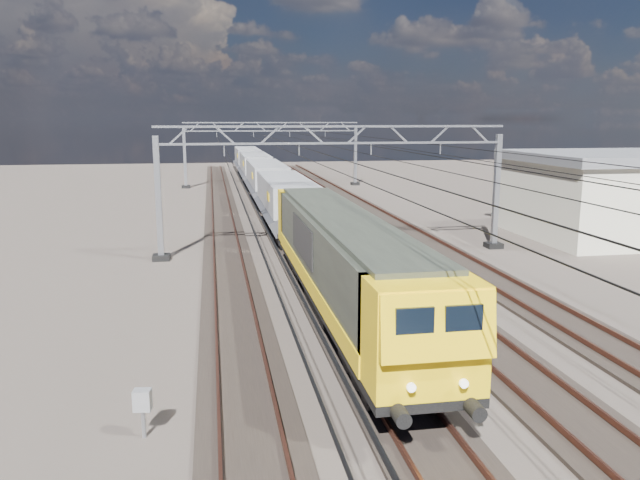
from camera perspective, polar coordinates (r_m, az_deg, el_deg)
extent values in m
plane|color=black|center=(31.24, 2.80, -2.79)|extent=(160.00, 160.00, 0.00)
cube|color=black|center=(30.51, -8.27, -3.11)|extent=(2.60, 140.00, 0.12)
cube|color=brown|center=(30.46, -9.64, -2.87)|extent=(0.08, 140.00, 0.16)
cube|color=brown|center=(30.50, -6.93, -2.78)|extent=(0.08, 140.00, 0.16)
cube|color=black|center=(30.86, -0.82, -2.84)|extent=(2.60, 140.00, 0.12)
cube|color=brown|center=(30.72, -2.15, -2.60)|extent=(0.08, 140.00, 0.16)
cube|color=brown|center=(30.94, 0.49, -2.49)|extent=(0.08, 140.00, 0.16)
cube|color=black|center=(31.72, 6.34, -2.52)|extent=(2.60, 140.00, 0.12)
cube|color=brown|center=(31.49, 5.08, -2.30)|extent=(0.08, 140.00, 0.16)
cube|color=brown|center=(31.89, 7.59, -2.18)|extent=(0.08, 140.00, 0.16)
cube|color=black|center=(33.04, 13.02, -2.19)|extent=(2.60, 140.00, 0.12)
cube|color=brown|center=(32.73, 11.87, -1.98)|extent=(0.08, 140.00, 0.16)
cube|color=brown|center=(33.29, 14.17, -1.87)|extent=(0.08, 140.00, 0.16)
cube|color=#979CA5|center=(33.96, -14.56, 3.65)|extent=(0.30, 0.30, 6.60)
cube|color=#979CA5|center=(37.53, 15.82, 4.25)|extent=(0.30, 0.30, 6.60)
cube|color=black|center=(34.49, -14.30, -1.55)|extent=(0.90, 0.90, 0.30)
cube|color=black|center=(38.00, 15.57, -0.47)|extent=(0.90, 0.90, 0.30)
cube|color=#979CA5|center=(34.26, 1.43, 10.35)|extent=(19.30, 0.18, 0.12)
cube|color=#979CA5|center=(34.28, 1.42, 8.84)|extent=(19.30, 0.18, 0.12)
cube|color=#979CA5|center=(33.64, -12.79, 9.30)|extent=(1.03, 0.10, 0.94)
cube|color=#979CA5|center=(33.61, -8.69, 9.45)|extent=(1.03, 0.10, 0.94)
cube|color=#979CA5|center=(33.75, -4.60, 9.54)|extent=(1.03, 0.10, 0.94)
cube|color=#979CA5|center=(34.05, -0.56, 9.59)|extent=(1.03, 0.10, 0.94)
cube|color=#979CA5|center=(34.52, 3.39, 9.59)|extent=(1.03, 0.10, 0.94)
cube|color=#979CA5|center=(35.14, 7.21, 9.55)|extent=(1.03, 0.10, 0.94)
cube|color=#979CA5|center=(35.90, 10.89, 9.47)|extent=(1.03, 0.10, 0.94)
cube|color=#979CA5|center=(36.81, 14.40, 9.36)|extent=(1.03, 0.10, 0.94)
cube|color=#979CA5|center=(33.64, -8.76, 8.12)|extent=(0.06, 0.06, 0.65)
cube|color=#979CA5|center=(33.96, -1.93, 8.27)|extent=(0.06, 0.06, 0.65)
cube|color=#979CA5|center=(34.74, 4.69, 8.30)|extent=(0.06, 0.06, 0.65)
cube|color=#979CA5|center=(35.95, 10.94, 8.23)|extent=(0.06, 0.06, 0.65)
cube|color=#979CA5|center=(69.77, -12.26, 7.36)|extent=(0.30, 0.30, 6.60)
cube|color=#979CA5|center=(71.57, 3.25, 7.67)|extent=(0.30, 0.30, 6.60)
cube|color=black|center=(70.03, -12.15, 4.79)|extent=(0.90, 0.90, 0.30)
cube|color=black|center=(71.83, 3.23, 5.16)|extent=(0.90, 0.90, 0.30)
cube|color=#979CA5|center=(69.92, -4.45, 10.65)|extent=(19.30, 0.18, 0.12)
cube|color=#979CA5|center=(69.93, -4.44, 9.92)|extent=(19.30, 0.18, 0.12)
cube|color=#979CA5|center=(69.62, -11.38, 10.10)|extent=(1.03, 0.10, 0.94)
cube|color=#979CA5|center=(69.60, -9.39, 10.17)|extent=(1.03, 0.10, 0.94)
cube|color=#979CA5|center=(69.67, -7.41, 10.23)|extent=(1.03, 0.10, 0.94)
cube|color=#979CA5|center=(69.82, -5.43, 10.27)|extent=(1.03, 0.10, 0.94)
cube|color=#979CA5|center=(70.04, -3.46, 10.30)|extent=(1.03, 0.10, 0.94)
cube|color=#979CA5|center=(70.35, -1.51, 10.32)|extent=(1.03, 0.10, 0.94)
cube|color=#979CA5|center=(70.74, 0.43, 10.33)|extent=(1.03, 0.10, 0.94)
cube|color=#979CA5|center=(71.20, 2.34, 10.32)|extent=(1.03, 0.10, 0.94)
cube|color=#979CA5|center=(69.62, -9.43, 9.53)|extent=(0.06, 0.06, 0.65)
cube|color=#979CA5|center=(69.77, -6.09, 9.62)|extent=(0.06, 0.06, 0.65)
cube|color=#979CA5|center=(70.15, -2.79, 9.67)|extent=(0.06, 0.06, 0.65)
cube|color=#979CA5|center=(70.76, 0.48, 9.70)|extent=(0.06, 0.06, 0.65)
cylinder|color=black|center=(37.65, -8.88, 7.92)|extent=(0.03, 140.00, 0.03)
cylinder|color=black|center=(37.63, -8.90, 8.68)|extent=(0.03, 140.00, 0.03)
cylinder|color=black|center=(37.94, -2.77, 8.06)|extent=(0.03, 140.00, 0.03)
cylinder|color=black|center=(37.91, -2.78, 8.81)|extent=(0.03, 140.00, 0.03)
cylinder|color=black|center=(38.64, 3.19, 8.11)|extent=(0.03, 140.00, 0.03)
cylinder|color=black|center=(38.61, 3.19, 8.85)|extent=(0.03, 140.00, 0.03)
cylinder|color=black|center=(39.73, 8.87, 8.07)|extent=(0.03, 140.00, 0.03)
cylinder|color=black|center=(39.71, 8.89, 8.79)|extent=(0.03, 140.00, 0.03)
cube|color=black|center=(17.76, 6.36, -11.21)|extent=(2.20, 3.60, 0.60)
cube|color=black|center=(29.90, -0.58, -1.93)|extent=(2.20, 3.60, 0.60)
cube|color=black|center=(23.61, 1.98, -4.51)|extent=(2.65, 20.00, 0.25)
cube|color=black|center=(23.71, 1.98, -5.39)|extent=(2.20, 4.50, 0.75)
cube|color=#292D26|center=(23.27, 2.01, -1.14)|extent=(2.65, 17.00, 2.60)
cube|color=yellow|center=(23.27, -1.26, -3.67)|extent=(0.04, 17.00, 0.60)
cube|color=yellow|center=(23.81, 5.16, -3.37)|extent=(0.04, 17.00, 0.60)
cube|color=black|center=(23.93, -1.66, 0.06)|extent=(0.05, 5.00, 1.40)
cube|color=black|center=(24.46, 4.64, 0.27)|extent=(0.05, 5.00, 1.40)
cube|color=#292D26|center=(23.02, 2.03, 2.20)|extent=(2.25, 18.00, 0.15)
cube|color=yellow|center=(14.81, 9.33, -8.44)|extent=(2.65, 1.80, 2.60)
cube|color=yellow|center=(13.80, 10.69, -7.76)|extent=(2.60, 0.46, 1.52)
cube|color=black|center=(13.50, 8.65, -7.67)|extent=(0.85, 0.08, 0.75)
cube|color=black|center=(13.88, 13.00, -7.31)|extent=(0.85, 0.08, 0.75)
cylinder|color=black|center=(14.05, 7.40, -15.70)|extent=(0.36, 0.50, 0.36)
cylinder|color=black|center=(14.61, 14.01, -14.86)|extent=(0.36, 0.50, 0.36)
cylinder|color=white|center=(13.95, 8.35, -13.20)|extent=(0.20, 0.08, 0.20)
cylinder|color=white|center=(14.35, 13.02, -12.67)|extent=(0.20, 0.08, 0.20)
cube|color=yellow|center=(32.09, -1.33, 2.23)|extent=(2.65, 1.80, 2.60)
cube|color=yellow|center=(32.94, -1.58, 3.34)|extent=(2.60, 0.46, 1.52)
cube|color=black|center=(32.96, -2.56, 3.51)|extent=(0.85, 0.08, 0.75)
cube|color=black|center=(33.11, -0.67, 3.56)|extent=(0.85, 0.08, 0.75)
cylinder|color=black|center=(33.39, -3.07, 0.13)|extent=(0.36, 0.50, 0.36)
cylinder|color=black|center=(33.62, -0.20, 0.22)|extent=(0.36, 0.50, 0.36)
cylinder|color=white|center=(33.21, -2.63, 1.12)|extent=(0.20, 0.08, 0.20)
cylinder|color=white|center=(33.38, -0.59, 1.19)|extent=(0.20, 0.08, 0.20)
cube|color=black|center=(36.40, -2.28, 0.35)|extent=(2.20, 2.60, 0.55)
cube|color=black|center=(45.21, -3.80, 2.43)|extent=(2.20, 2.60, 0.55)
cube|color=black|center=(40.74, -3.13, 2.00)|extent=(2.40, 13.00, 0.20)
cube|color=gray|center=(40.50, -3.15, 4.41)|extent=(2.80, 12.00, 1.80)
cube|color=#404247|center=(40.57, -4.47, 2.62)|extent=(1.48, 12.00, 1.36)
cube|color=#404247|center=(40.79, -1.81, 2.69)|extent=(1.48, 12.00, 1.36)
cube|color=yellow|center=(37.38, -4.78, 3.99)|extent=(0.04, 1.20, 0.50)
cube|color=black|center=(50.33, -4.43, 3.30)|extent=(2.20, 2.60, 0.55)
cube|color=black|center=(59.23, -5.27, 4.44)|extent=(2.20, 2.60, 0.55)
cube|color=black|center=(54.73, -4.89, 4.29)|extent=(2.40, 13.00, 0.20)
cube|color=gray|center=(54.56, -4.92, 6.09)|extent=(2.80, 12.00, 1.80)
cube|color=#404247|center=(54.61, -5.90, 4.76)|extent=(1.48, 12.00, 1.36)
cube|color=#404247|center=(54.77, -3.91, 4.81)|extent=(1.48, 12.00, 1.36)
cube|color=yellow|center=(51.47, -6.21, 5.88)|extent=(0.04, 1.20, 0.50)
cube|color=black|center=(64.38, -5.65, 4.96)|extent=(2.20, 2.60, 0.55)
cube|color=black|center=(73.32, -6.19, 5.68)|extent=(2.20, 2.60, 0.55)
cube|color=black|center=(68.82, -5.94, 5.64)|extent=(2.40, 13.00, 0.20)
cube|color=gray|center=(68.68, -5.97, 7.07)|extent=(2.80, 12.00, 1.80)
cube|color=#404247|center=(68.72, -6.75, 6.01)|extent=(1.48, 12.00, 1.36)
cube|color=#404247|center=(68.85, -5.16, 6.05)|extent=(1.48, 12.00, 1.36)
cube|color=yellow|center=(65.60, -7.04, 6.96)|extent=(0.04, 1.20, 0.50)
cube|color=black|center=(78.49, -6.44, 6.03)|extent=(2.20, 2.60, 0.55)
cube|color=black|center=(87.45, -6.81, 6.52)|extent=(2.20, 2.60, 0.55)
cube|color=black|center=(82.94, -6.64, 6.54)|extent=(2.40, 13.00, 0.20)
cube|color=gray|center=(82.82, -6.67, 7.72)|extent=(2.80, 12.00, 1.80)
cube|color=#404247|center=(82.85, -7.31, 6.84)|extent=(1.48, 12.00, 1.36)
cube|color=#404247|center=(82.96, -5.99, 6.88)|extent=(1.48, 12.00, 1.36)
cube|color=yellow|center=(79.76, -7.57, 7.65)|extent=(0.04, 1.20, 0.50)
cube|color=#979CA5|center=(15.93, -15.82, -15.87)|extent=(0.09, 0.09, 0.71)
cube|color=#989B9F|center=(15.67, -15.94, -13.88)|extent=(0.44, 0.35, 0.51)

